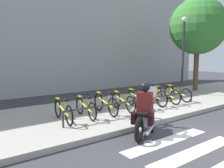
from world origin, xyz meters
name	(u,v)px	position (x,y,z in m)	size (l,w,h in m)	color
ground_plane	(215,143)	(0.00, 0.00, 0.00)	(48.00, 48.00, 0.00)	#38383D
sidewalk	(116,109)	(0.00, 4.04, 0.07)	(24.00, 4.40, 0.15)	#A8A399
crosswalk_stripe_2	(195,152)	(-0.84, 0.00, 0.00)	(2.80, 0.40, 0.01)	white
crosswalk_stripe_3	(167,141)	(-0.84, 0.80, 0.00)	(2.80, 0.40, 0.01)	white
motorcycle	(146,116)	(-0.81, 1.59, 0.46)	(1.85, 1.26, 1.23)	black
rider	(145,104)	(-0.88, 1.55, 0.83)	(0.77, 0.73, 1.44)	#591919
bicycle_0	(63,111)	(-2.44, 3.49, 0.49)	(0.48, 1.66, 0.73)	black
bicycle_1	(86,107)	(-1.65, 3.49, 0.48)	(0.48, 1.58, 0.72)	black
bicycle_2	(105,104)	(-0.87, 3.48, 0.51)	(0.48, 1.66, 0.78)	black
bicycle_3	(123,101)	(-0.08, 3.49, 0.49)	(0.48, 1.56, 0.74)	black
bicycle_4	(139,99)	(0.70, 3.49, 0.50)	(0.48, 1.70, 0.76)	black
bicycle_5	(153,96)	(1.48, 3.48, 0.51)	(0.48, 1.66, 0.79)	black
bicycle_6	(166,95)	(2.27, 3.49, 0.49)	(0.48, 1.70, 0.75)	black
bicycle_7	(177,93)	(3.05, 3.49, 0.49)	(0.48, 1.61, 0.74)	black
bike_rack	(141,100)	(0.31, 2.93, 0.58)	(6.09, 0.07, 0.49)	#333338
street_lamp	(183,49)	(4.68, 4.44, 2.51)	(0.28, 0.28, 4.11)	#2D2D33
tree_near_rack	(198,26)	(6.50, 4.84, 3.81)	(3.20, 3.20, 5.42)	brown
building_backdrop	(55,12)	(0.00, 9.74, 4.63)	(24.00, 1.20, 9.26)	#ACACAC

